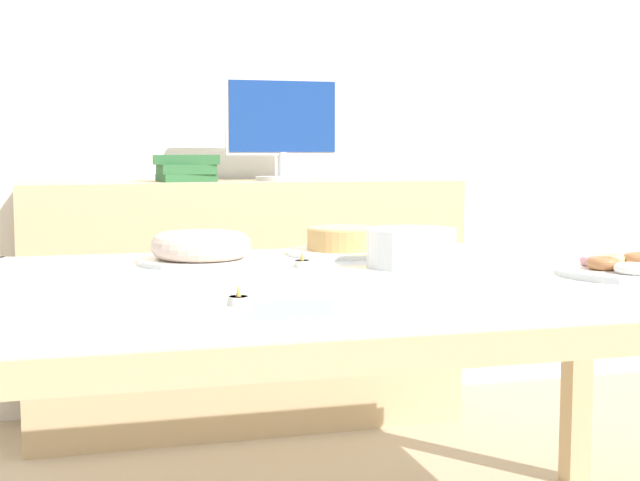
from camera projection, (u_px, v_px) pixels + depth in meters
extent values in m
cube|color=white|center=(228.00, 79.00, 3.52)|extent=(8.00, 0.10, 2.60)
cube|color=silver|center=(355.00, 280.00, 2.00)|extent=(1.83, 1.03, 0.04)
cube|color=#D1B284|center=(442.00, 347.00, 1.54)|extent=(1.86, 0.08, 0.06)
cube|color=#D1B284|center=(301.00, 273.00, 2.47)|extent=(1.86, 0.08, 0.06)
cube|color=#D1B284|center=(577.00, 372.00, 2.72)|extent=(0.07, 0.07, 0.69)
cube|color=#D1B284|center=(244.00, 303.00, 3.32)|extent=(1.58, 0.44, 0.91)
cylinder|color=silver|center=(282.00, 178.00, 3.31)|extent=(0.20, 0.20, 0.02)
cylinder|color=silver|center=(282.00, 164.00, 3.30)|extent=(0.04, 0.04, 0.09)
cube|color=silver|center=(282.00, 117.00, 3.29)|extent=(0.42, 0.02, 0.28)
cube|color=navy|center=(283.00, 116.00, 3.27)|extent=(0.40, 0.00, 0.26)
cube|color=#2D6638|center=(186.00, 178.00, 3.21)|extent=(0.21, 0.18, 0.03)
cube|color=#2D6638|center=(186.00, 169.00, 3.21)|extent=(0.20, 0.17, 0.03)
cube|color=#2D6638|center=(186.00, 160.00, 3.21)|extent=(0.24, 0.16, 0.03)
cylinder|color=white|center=(343.00, 252.00, 2.35)|extent=(0.30, 0.30, 0.01)
cylinder|color=tan|center=(343.00, 239.00, 2.34)|extent=(0.19, 0.19, 0.05)
cylinder|color=#F4CA7D|center=(343.00, 228.00, 2.34)|extent=(0.18, 0.18, 0.01)
cylinder|color=white|center=(201.00, 261.00, 2.16)|extent=(0.30, 0.30, 0.01)
torus|color=beige|center=(201.00, 245.00, 2.15)|extent=(0.24, 0.24, 0.06)
cylinder|color=white|center=(634.00, 272.00, 1.96)|extent=(0.35, 0.35, 0.01)
torus|color=#B27042|center=(639.00, 259.00, 2.02)|extent=(0.07, 0.07, 0.03)
torus|color=#EAD184|center=(609.00, 259.00, 2.04)|extent=(0.07, 0.07, 0.02)
torus|color=pink|center=(596.00, 261.00, 2.00)|extent=(0.07, 0.07, 0.02)
torus|color=#B27042|center=(603.00, 263.00, 1.94)|extent=(0.07, 0.07, 0.03)
torus|color=white|center=(632.00, 268.00, 1.87)|extent=(0.07, 0.07, 0.02)
cylinder|color=white|center=(411.00, 265.00, 2.09)|extent=(0.21, 0.21, 0.01)
cylinder|color=white|center=(411.00, 260.00, 2.09)|extent=(0.21, 0.21, 0.01)
cylinder|color=white|center=(411.00, 256.00, 2.09)|extent=(0.21, 0.21, 0.01)
cylinder|color=white|center=(411.00, 252.00, 2.09)|extent=(0.21, 0.21, 0.01)
cylinder|color=white|center=(411.00, 248.00, 2.09)|extent=(0.21, 0.21, 0.01)
cylinder|color=white|center=(411.00, 243.00, 2.09)|extent=(0.21, 0.21, 0.01)
cylinder|color=white|center=(411.00, 239.00, 2.09)|extent=(0.21, 0.21, 0.01)
cylinder|color=white|center=(411.00, 235.00, 2.08)|extent=(0.21, 0.21, 0.01)
cylinder|color=white|center=(411.00, 231.00, 2.08)|extent=(0.21, 0.21, 0.01)
cylinder|color=silver|center=(238.00, 301.00, 1.57)|extent=(0.04, 0.04, 0.02)
cylinder|color=white|center=(238.00, 297.00, 1.57)|extent=(0.03, 0.03, 0.00)
cone|color=#F9B74C|center=(238.00, 290.00, 1.57)|extent=(0.01, 0.01, 0.02)
cylinder|color=silver|center=(302.00, 264.00, 2.08)|extent=(0.04, 0.04, 0.02)
cylinder|color=white|center=(302.00, 261.00, 2.08)|extent=(0.03, 0.03, 0.00)
cone|color=#F9B74C|center=(302.00, 256.00, 2.08)|extent=(0.01, 0.01, 0.02)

